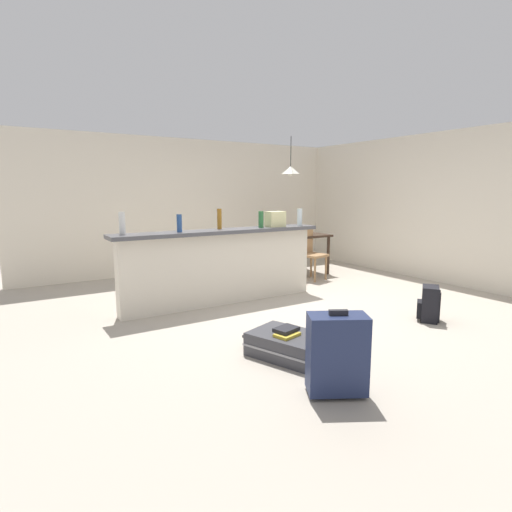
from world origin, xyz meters
name	(u,v)px	position (x,y,z in m)	size (l,w,h in m)	color
ground_plane	(287,306)	(0.00, 0.00, -0.03)	(13.00, 13.00, 0.05)	#ADA393
wall_back	(195,206)	(0.00, 3.05, 1.25)	(6.60, 0.10, 2.50)	silver
wall_right	(417,207)	(3.05, 0.30, 1.25)	(0.10, 6.00, 2.50)	silver
partition_half_wall	(222,269)	(-0.73, 0.52, 0.49)	(2.80, 0.20, 0.97)	silver
bar_countertop	(221,231)	(-0.73, 0.52, 1.00)	(2.96, 0.40, 0.05)	#4C4C51
bottle_white	(122,223)	(-2.01, 0.60, 1.15)	(0.07, 0.07, 0.27)	silver
bottle_blue	(179,223)	(-1.33, 0.51, 1.13)	(0.07, 0.07, 0.22)	#284C89
bottle_amber	(219,219)	(-0.71, 0.62, 1.16)	(0.06, 0.06, 0.28)	#9E661E
bottle_green	(261,219)	(-0.12, 0.48, 1.14)	(0.07, 0.07, 0.23)	#2D6B38
bottle_clear	(300,217)	(0.56, 0.48, 1.15)	(0.08, 0.08, 0.25)	silver
grocery_bag	(275,219)	(0.14, 0.51, 1.13)	(0.26, 0.18, 0.22)	beige
dining_table	(296,239)	(1.37, 1.61, 0.65)	(1.10, 0.80, 0.74)	#332319
dining_chair_near_partition	(310,250)	(1.30, 1.12, 0.52)	(0.48, 0.48, 0.93)	#9E754C
pendant_lamp	(291,170)	(1.30, 1.71, 1.90)	(0.34, 0.34, 0.71)	black
suitcase_flat_charcoal	(287,345)	(-1.05, -1.44, 0.11)	(0.70, 0.89, 0.22)	#38383D
backpack_black	(429,304)	(1.01, -1.47, 0.20)	(0.34, 0.33, 0.42)	black
suitcase_upright_navy	(337,354)	(-1.18, -2.24, 0.33)	(0.50, 0.43, 0.67)	#1E284C
book_stack	(287,332)	(-1.08, -1.46, 0.25)	(0.28, 0.26, 0.06)	gold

